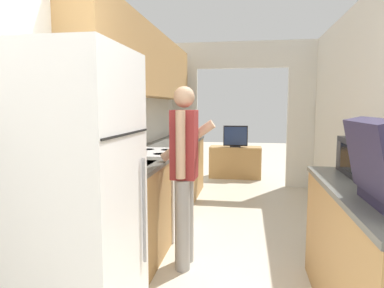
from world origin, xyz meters
name	(u,v)px	position (x,y,z in m)	size (l,w,h in m)	color
wall_left	(123,93)	(-1.18, 2.29, 1.54)	(0.38, 7.27, 2.50)	silver
wall_far_with_doorway	(241,104)	(0.00, 4.90, 1.43)	(2.86, 0.06, 2.50)	silver
counter_left	(163,182)	(-0.93, 2.95, 0.45)	(0.62, 3.57, 0.90)	#B2844C
counter_right	(380,263)	(0.93, 1.00, 0.45)	(0.62, 1.65, 0.90)	#B2844C
refrigerator	(74,197)	(-0.89, 0.69, 0.87)	(0.70, 0.74, 1.74)	white
range_oven	(154,190)	(-0.92, 2.52, 0.46)	(0.66, 0.77, 1.04)	white
person	(184,172)	(-0.42, 1.71, 0.84)	(0.51, 0.38, 1.57)	#9E9E9E
microwave	(373,157)	(1.02, 1.49, 1.03)	(0.39, 0.52, 0.27)	black
tv_cabinet	(235,162)	(-0.12, 5.54, 0.31)	(1.00, 0.42, 0.61)	#B2844C
television	(235,137)	(-0.12, 5.50, 0.81)	(0.47, 0.16, 0.41)	black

